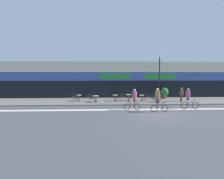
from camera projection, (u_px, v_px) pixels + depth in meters
name	position (u px, v px, depth m)	size (l,w,h in m)	color
ground_plane	(159.00, 115.00, 14.83)	(120.00, 120.00, 0.00)	#4C4C51
sidewalk_slab	(141.00, 101.00, 22.04)	(40.00, 5.50, 0.12)	slate
storefront_facade	(135.00, 80.00, 26.50)	(40.00, 4.06, 5.18)	beige
bike_lane_stripe	(152.00, 109.00, 17.08)	(36.00, 0.70, 0.01)	silver
bistro_table_0	(79.00, 97.00, 21.56)	(0.63, 0.63, 0.75)	black
bistro_table_1	(96.00, 98.00, 20.81)	(0.75, 0.75, 0.75)	black
bistro_table_2	(115.00, 97.00, 21.43)	(0.65, 0.65, 0.77)	black
bistro_table_3	(129.00, 96.00, 21.75)	(0.68, 0.68, 0.78)	black
bistro_table_4	(142.00, 97.00, 21.61)	(0.62, 0.62, 0.72)	black
bistro_table_5	(158.00, 97.00, 20.90)	(0.61, 0.61, 0.77)	black
cafe_chair_0_near	(78.00, 98.00, 20.94)	(0.43, 0.59, 0.90)	#4C3823
cafe_chair_0_side	(74.00, 97.00, 21.53)	(0.58, 0.42, 0.90)	#4C3823
cafe_chair_1_near	(95.00, 98.00, 20.19)	(0.44, 0.59, 0.90)	#4C3823
cafe_chair_1_side	(90.00, 98.00, 20.77)	(0.59, 0.44, 0.90)	#4C3823
cafe_chair_2_near	(116.00, 98.00, 20.81)	(0.41, 0.58, 0.90)	#4C3823
cafe_chair_2_side	(120.00, 97.00, 21.45)	(0.60, 0.44, 0.90)	#4C3823
cafe_chair_3_near	(129.00, 97.00, 21.13)	(0.41, 0.58, 0.90)	#4C3823
cafe_chair_3_side	(124.00, 97.00, 21.73)	(0.59, 0.44, 0.90)	#4C3823
cafe_chair_4_near	(143.00, 97.00, 20.99)	(0.44, 0.59, 0.90)	#4C3823
cafe_chair_4_side	(147.00, 97.00, 21.65)	(0.59, 0.44, 0.90)	#4C3823
cafe_chair_5_near	(160.00, 98.00, 20.28)	(0.45, 0.60, 0.90)	#4C3823
cafe_chair_5_side	(153.00, 98.00, 20.87)	(0.58, 0.42, 0.90)	#4C3823
planter_pot	(165.00, 93.00, 23.73)	(1.01, 1.01, 1.49)	brown
lamp_post	(159.00, 76.00, 19.63)	(0.26, 0.26, 5.37)	black
cyclist_0	(158.00, 98.00, 15.82)	(1.66, 0.52, 2.18)	black
cyclist_1	(189.00, 98.00, 17.21)	(1.84, 0.48, 2.06)	black
cyclist_2	(134.00, 98.00, 16.67)	(1.64, 0.53, 2.04)	black
pedestrian_near_end	(181.00, 93.00, 21.04)	(0.46, 0.46, 1.70)	#4C3D2D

